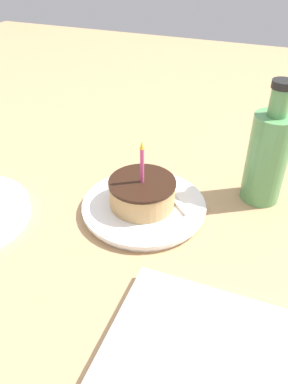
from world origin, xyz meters
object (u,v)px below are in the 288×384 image
object	(u,v)px
cake_slice	(142,193)
marble_board	(241,382)
fork	(162,185)
bottle	(268,155)
plate	(144,206)

from	to	relation	value
cake_slice	marble_board	distance (m)	0.33
fork	bottle	world-z (taller)	bottle
bottle	marble_board	distance (m)	0.37
cake_slice	fork	bearing A→B (deg)	-103.69
plate	bottle	world-z (taller)	bottle
plate	bottle	size ratio (longest dim) A/B	0.98
fork	cake_slice	bearing A→B (deg)	76.31
cake_slice	bottle	world-z (taller)	bottle
cake_slice	fork	world-z (taller)	cake_slice
plate	bottle	distance (m)	0.23
plate	cake_slice	size ratio (longest dim) A/B	1.78
cake_slice	plate	bearing A→B (deg)	-124.32
plate	bottle	bearing A→B (deg)	-147.88
plate	cake_slice	distance (m)	0.03
plate	marble_board	size ratio (longest dim) A/B	0.69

